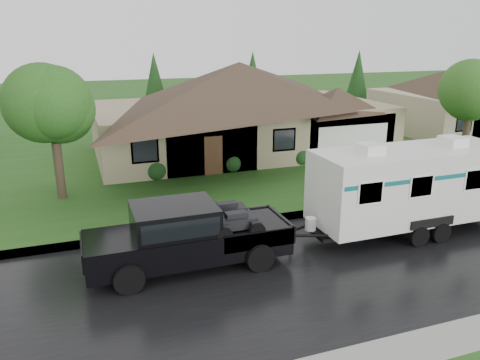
# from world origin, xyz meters

# --- Properties ---
(ground) EXTENTS (140.00, 140.00, 0.00)m
(ground) POSITION_xyz_m (0.00, 0.00, 0.00)
(ground) COLOR #235019
(ground) RESTS_ON ground
(road) EXTENTS (140.00, 8.00, 0.01)m
(road) POSITION_xyz_m (0.00, -2.00, 0.01)
(road) COLOR black
(road) RESTS_ON ground
(curb) EXTENTS (140.00, 0.50, 0.15)m
(curb) POSITION_xyz_m (0.00, 2.25, 0.07)
(curb) COLOR gray
(curb) RESTS_ON ground
(lawn) EXTENTS (140.00, 26.00, 0.15)m
(lawn) POSITION_xyz_m (0.00, 15.00, 0.07)
(lawn) COLOR #235019
(lawn) RESTS_ON ground
(house_main) EXTENTS (19.44, 10.80, 6.90)m
(house_main) POSITION_xyz_m (2.29, 13.84, 3.59)
(house_main) COLOR gray
(house_main) RESTS_ON lawn
(tree_left_green) EXTENTS (3.58, 3.58, 5.92)m
(tree_left_green) POSITION_xyz_m (-8.93, 7.73, 4.26)
(tree_left_green) COLOR #382B1E
(tree_left_green) RESTS_ON lawn
(tree_right_green) EXTENTS (3.56, 3.56, 5.90)m
(tree_right_green) POSITION_xyz_m (13.36, 6.49, 4.24)
(tree_right_green) COLOR #382B1E
(tree_right_green) RESTS_ON lawn
(shrub_row) EXTENTS (13.60, 1.00, 1.00)m
(shrub_row) POSITION_xyz_m (2.00, 9.30, 0.65)
(shrub_row) COLOR #143814
(shrub_row) RESTS_ON lawn
(pickup_truck) EXTENTS (6.58, 2.50, 2.19)m
(pickup_truck) POSITION_xyz_m (-5.04, -0.54, 1.17)
(pickup_truck) COLOR black
(pickup_truck) RESTS_ON ground
(travel_trailer) EXTENTS (8.11, 2.85, 3.64)m
(travel_trailer) POSITION_xyz_m (3.78, -0.54, 1.93)
(travel_trailer) COLOR silver
(travel_trailer) RESTS_ON ground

